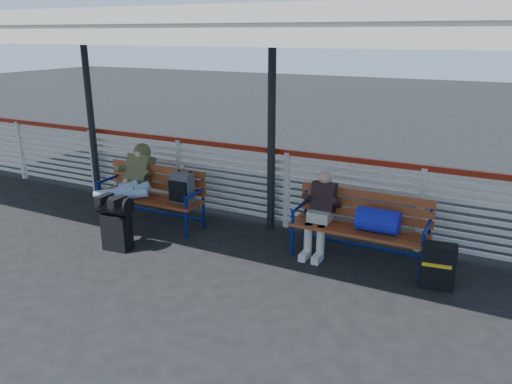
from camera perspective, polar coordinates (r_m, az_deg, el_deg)
The scene contains 9 objects.
ground at distance 7.50m, azimuth -16.93°, elevation -5.98°, with size 60.00×60.00×0.00m, color black.
fence at distance 8.65m, azimuth -8.67°, elevation 2.41°, with size 12.08×0.08×1.24m.
canopy at distance 7.54m, azimuth -14.34°, elevation 18.16°, with size 12.60×3.60×3.16m.
luggage_stack at distance 7.21m, azimuth -15.71°, elevation -3.18°, with size 0.50×0.32×0.78m.
bench_left at distance 7.89m, azimuth -10.77°, elevation 0.30°, with size 1.80×0.56×0.93m.
bench_right at distance 6.67m, azimuth 12.72°, elevation -3.20°, with size 1.80×0.56×0.92m.
traveler_man at distance 7.82m, azimuth -14.37°, elevation 0.62°, with size 0.94×1.64×0.77m.
companion_person at distance 6.83m, azimuth 7.36°, elevation -2.27°, with size 0.32×0.66×1.15m.
suitcase_side at distance 6.36m, azimuth 20.05°, elevation -7.95°, with size 0.42×0.29×0.55m.
Camera 1 is at (4.93, -4.84, 2.92)m, focal length 35.00 mm.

